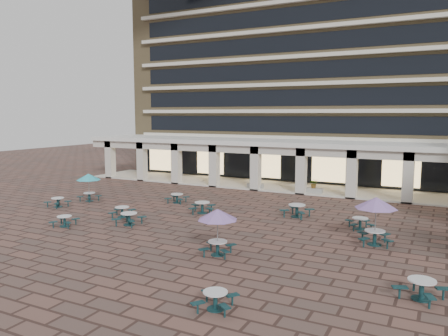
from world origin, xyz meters
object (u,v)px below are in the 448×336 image
(picnic_table_0, at_px, (129,218))
(picnic_table_3, at_px, (215,299))
(planter_right, at_px, (314,188))
(picnic_table_1, at_px, (65,220))
(planter_left, at_px, (255,184))

(picnic_table_0, height_order, picnic_table_3, picnic_table_0)
(picnic_table_3, bearing_deg, planter_right, 86.74)
(picnic_table_1, relative_size, picnic_table_3, 1.05)
(picnic_table_3, bearing_deg, picnic_table_1, 146.15)
(picnic_table_0, xyz_separation_m, planter_right, (7.32, 15.58, 0.08))
(planter_right, bearing_deg, planter_left, 180.00)
(picnic_table_1, relative_size, planter_right, 1.17)
(picnic_table_1, distance_m, planter_left, 18.39)
(planter_left, relative_size, planter_right, 1.00)
(picnic_table_3, distance_m, planter_right, 23.70)
(picnic_table_3, height_order, planter_left, planter_left)
(picnic_table_0, xyz_separation_m, picnic_table_1, (-3.28, -2.07, -0.06))
(planter_left, distance_m, planter_right, 5.44)
(picnic_table_3, height_order, planter_right, planter_right)
(planter_left, bearing_deg, picnic_table_3, -70.31)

